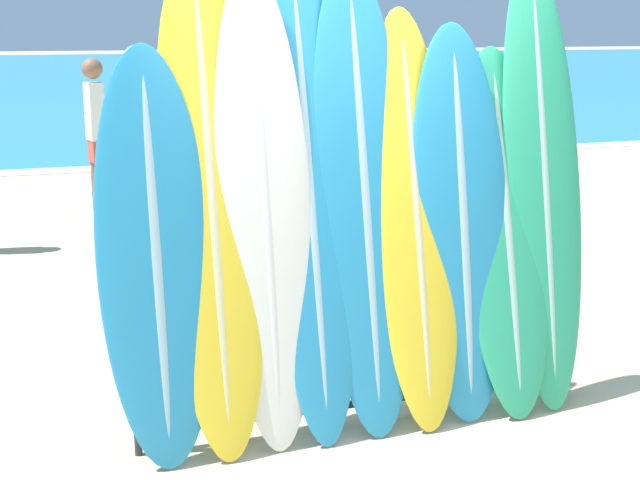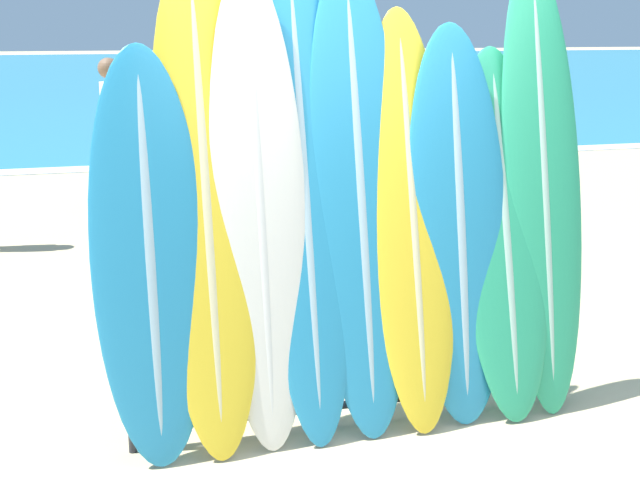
{
  "view_description": "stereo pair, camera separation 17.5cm",
  "coord_description": "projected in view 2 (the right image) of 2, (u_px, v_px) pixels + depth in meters",
  "views": [
    {
      "loc": [
        -1.83,
        -3.86,
        2.16
      ],
      "look_at": [
        -0.17,
        1.24,
        0.87
      ],
      "focal_mm": 50.0,
      "sensor_mm": 36.0,
      "label": 1
    },
    {
      "loc": [
        -1.66,
        -3.91,
        2.16
      ],
      "look_at": [
        -0.17,
        1.24,
        0.87
      ],
      "focal_mm": 50.0,
      "sensor_mm": 36.0,
      "label": 2
    }
  ],
  "objects": [
    {
      "name": "ground_plane",
      "position": [
        418.0,
        455.0,
        4.61
      ],
      "size": [
        160.0,
        160.0,
        0.0
      ],
      "primitive_type": "plane",
      "color": "#CCB789"
    },
    {
      "name": "ocean_water",
      "position": [
        95.0,
        74.0,
        41.47
      ],
      "size": [
        120.0,
        60.0,
        0.01
      ],
      "color": "teal",
      "rests_on": "ground_plane"
    },
    {
      "name": "surfboard_rack",
      "position": [
        361.0,
        345.0,
        4.87
      ],
      "size": [
        2.54,
        0.04,
        0.85
      ],
      "color": "#28282D",
      "rests_on": "ground_plane"
    },
    {
      "name": "surfboard_slot_0",
      "position": [
        149.0,
        256.0,
        4.44
      ],
      "size": [
        0.58,
        0.55,
        2.09
      ],
      "color": "teal",
      "rests_on": "ground_plane"
    },
    {
      "name": "surfboard_slot_1",
      "position": [
        206.0,
        204.0,
        4.53
      ],
      "size": [
        0.54,
        0.73,
        2.56
      ],
      "color": "yellow",
      "rests_on": "ground_plane"
    },
    {
      "name": "surfboard_slot_2",
      "position": [
        260.0,
        209.0,
        4.59
      ],
      "size": [
        0.5,
        0.6,
        2.49
      ],
      "color": "silver",
      "rests_on": "ground_plane"
    },
    {
      "name": "surfboard_slot_3",
      "position": [
        305.0,
        195.0,
        4.68
      ],
      "size": [
        0.49,
        0.71,
        2.59
      ],
      "color": "teal",
      "rests_on": "ground_plane"
    },
    {
      "name": "surfboard_slot_4",
      "position": [
        360.0,
        199.0,
        4.75
      ],
      "size": [
        0.55,
        0.65,
        2.53
      ],
      "color": "teal",
      "rests_on": "ground_plane"
    },
    {
      "name": "surfboard_slot_5",
      "position": [
        411.0,
        220.0,
        4.82
      ],
      "size": [
        0.49,
        0.65,
        2.27
      ],
      "color": "yellow",
      "rests_on": "ground_plane"
    },
    {
      "name": "surfboard_slot_6",
      "position": [
        458.0,
        225.0,
        4.88
      ],
      "size": [
        0.59,
        0.5,
        2.19
      ],
      "color": "teal",
      "rests_on": "ground_plane"
    },
    {
      "name": "surfboard_slot_7",
      "position": [
        504.0,
        233.0,
        4.97
      ],
      "size": [
        0.53,
        0.62,
        2.06
      ],
      "color": "#289E70",
      "rests_on": "ground_plane"
    },
    {
      "name": "surfboard_slot_8",
      "position": [
        542.0,
        186.0,
        5.03
      ],
      "size": [
        0.49,
        0.62,
        2.56
      ],
      "color": "#289E70",
      "rests_on": "ground_plane"
    },
    {
      "name": "person_near_water",
      "position": [
        378.0,
        157.0,
        8.28
      ],
      "size": [
        0.29,
        0.3,
        1.79
      ],
      "rotation": [
        0.0,
        0.0,
        4.01
      ],
      "color": "beige",
      "rests_on": "ground_plane"
    },
    {
      "name": "person_mid_beach",
      "position": [
        111.0,
        128.0,
        10.49
      ],
      "size": [
        0.24,
        0.3,
        1.8
      ],
      "rotation": [
        0.0,
        0.0,
        1.79
      ],
      "color": "#846047",
      "rests_on": "ground_plane"
    },
    {
      "name": "person_far_left",
      "position": [
        228.0,
        115.0,
        12.08
      ],
      "size": [
        0.31,
        0.28,
        1.8
      ],
      "rotation": [
        0.0,
        0.0,
        3.67
      ],
      "color": "#846047",
      "rests_on": "ground_plane"
    }
  ]
}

